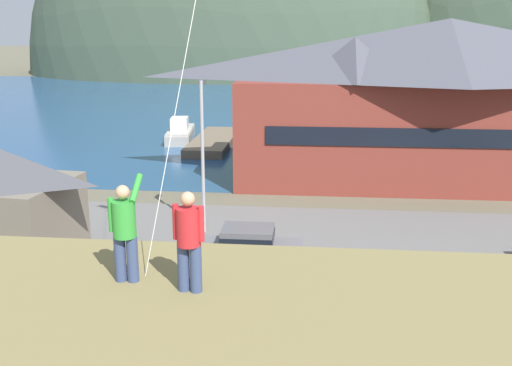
# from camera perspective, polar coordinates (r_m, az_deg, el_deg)

# --- Properties ---
(ground_plane) EXTENTS (600.00, 600.00, 0.00)m
(ground_plane) POSITION_cam_1_polar(r_m,az_deg,el_deg) (19.78, -2.99, -15.23)
(ground_plane) COLOR #66604C
(parking_lot_pad) EXTENTS (40.00, 20.00, 0.10)m
(parking_lot_pad) POSITION_cam_1_polar(r_m,az_deg,el_deg) (24.18, -1.17, -9.26)
(parking_lot_pad) COLOR slate
(parking_lot_pad) RESTS_ON ground
(bay_water) EXTENTS (360.00, 84.00, 0.03)m
(bay_water) POSITION_cam_1_polar(r_m,az_deg,el_deg) (77.62, 3.80, 7.33)
(bay_water) COLOR navy
(bay_water) RESTS_ON ground
(far_hill_west_ridge) EXTENTS (87.76, 56.72, 95.40)m
(far_hill_west_ridge) POSITION_cam_1_polar(r_m,az_deg,el_deg) (134.86, -2.59, 10.43)
(far_hill_west_ridge) COLOR #42513D
(far_hill_west_ridge) RESTS_ON ground
(harbor_lodge) EXTENTS (27.63, 9.27, 10.36)m
(harbor_lodge) POSITION_cam_1_polar(r_m,az_deg,el_deg) (39.94, 17.55, 7.68)
(harbor_lodge) COLOR brown
(harbor_lodge) RESTS_ON ground
(wharf_dock) EXTENTS (3.20, 11.39, 0.70)m
(wharf_dock) POSITION_cam_1_polar(r_m,az_deg,el_deg) (51.39, -4.03, 3.95)
(wharf_dock) COLOR #70604C
(wharf_dock) RESTS_ON ground
(moored_boat_wharfside) EXTENTS (2.81, 6.64, 2.16)m
(moored_boat_wharfside) POSITION_cam_1_polar(r_m,az_deg,el_deg) (53.85, -7.21, 4.76)
(moored_boat_wharfside) COLOR #A8A399
(moored_boat_wharfside) RESTS_ON ground
(moored_boat_outer_mooring) EXTENTS (3.41, 8.47, 2.16)m
(moored_boat_outer_mooring) POSITION_cam_1_polar(r_m,az_deg,el_deg) (47.67, -0.30, 3.60)
(moored_boat_outer_mooring) COLOR navy
(moored_boat_outer_mooring) RESTS_ON ground
(parked_car_front_row_silver) EXTENTS (4.28, 2.22, 1.82)m
(parked_car_front_row_silver) POSITION_cam_1_polar(r_m,az_deg,el_deg) (19.19, 13.52, -13.03)
(parked_car_front_row_silver) COLOR red
(parked_car_front_row_silver) RESTS_ON parking_lot_pad
(parked_car_mid_row_far) EXTENTS (4.30, 2.26, 1.82)m
(parked_car_mid_row_far) POSITION_cam_1_polar(r_m,az_deg,el_deg) (19.55, -5.66, -12.14)
(parked_car_mid_row_far) COLOR #9EA3A8
(parked_car_mid_row_far) RESTS_ON parking_lot_pad
(parked_car_mid_row_center) EXTENTS (4.21, 2.08, 1.82)m
(parked_car_mid_row_center) POSITION_cam_1_polar(r_m,az_deg,el_deg) (24.74, -0.55, -6.15)
(parked_car_mid_row_center) COLOR slate
(parked_car_mid_row_center) RESTS_ON parking_lot_pad
(parking_light_pole) EXTENTS (0.24, 0.78, 7.36)m
(parking_light_pole) POSITION_cam_1_polar(r_m,az_deg,el_deg) (28.55, -5.10, 3.42)
(parking_light_pole) COLOR #ADADB2
(parking_light_pole) RESTS_ON parking_lot_pad
(person_kite_flyer) EXTENTS (0.51, 0.66, 1.86)m
(person_kite_flyer) POSITION_cam_1_polar(r_m,az_deg,el_deg) (10.57, -12.38, -4.33)
(person_kite_flyer) COLOR #384770
(person_kite_flyer) RESTS_ON grassy_hill_foreground
(person_companion) EXTENTS (0.54, 0.40, 1.74)m
(person_companion) POSITION_cam_1_polar(r_m,az_deg,el_deg) (10.00, -6.41, -5.27)
(person_companion) COLOR #384770
(person_companion) RESTS_ON grassy_hill_foreground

